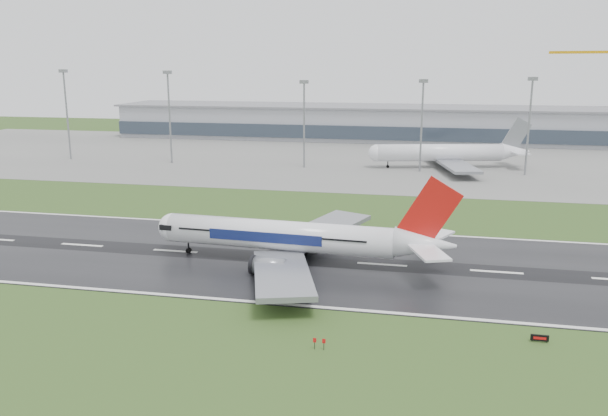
# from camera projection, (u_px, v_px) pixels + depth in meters

# --- Properties ---
(ground) EXTENTS (520.00, 520.00, 0.00)m
(ground) POSITION_uv_depth(u_px,v_px,m) (275.00, 258.00, 114.96)
(ground) COLOR #2A4519
(ground) RESTS_ON ground
(runway) EXTENTS (400.00, 45.00, 0.10)m
(runway) POSITION_uv_depth(u_px,v_px,m) (275.00, 258.00, 114.94)
(runway) COLOR black
(runway) RESTS_ON ground
(apron) EXTENTS (400.00, 130.00, 0.08)m
(apron) POSITION_uv_depth(u_px,v_px,m) (356.00, 158.00, 234.01)
(apron) COLOR slate
(apron) RESTS_ON ground
(terminal) EXTENTS (240.00, 36.00, 15.00)m
(terminal) POSITION_uv_depth(u_px,v_px,m) (371.00, 123.00, 289.42)
(terminal) COLOR #91939C
(terminal) RESTS_ON ground
(main_airliner) EXTENTS (58.55, 56.05, 16.43)m
(main_airliner) POSITION_uv_depth(u_px,v_px,m) (299.00, 219.00, 110.31)
(main_airliner) COLOR white
(main_airliner) RESTS_ON runway
(parked_airliner) EXTENTS (67.67, 64.75, 16.71)m
(parked_airliner) POSITION_uv_depth(u_px,v_px,m) (447.00, 144.00, 210.92)
(parked_airliner) COLOR white
(parked_airliner) RESTS_ON apron
(runway_sign) EXTENTS (2.31, 0.71, 1.04)m
(runway_sign) POSITION_uv_depth(u_px,v_px,m) (540.00, 338.00, 80.36)
(runway_sign) COLOR black
(runway_sign) RESTS_ON ground
(floodmast_0) EXTENTS (0.64, 0.64, 32.03)m
(floodmast_0) POSITION_uv_depth(u_px,v_px,m) (67.00, 117.00, 227.09)
(floodmast_0) COLOR gray
(floodmast_0) RESTS_ON ground
(floodmast_1) EXTENTS (0.64, 0.64, 31.71)m
(floodmast_1) POSITION_uv_depth(u_px,v_px,m) (170.00, 119.00, 219.13)
(floodmast_1) COLOR gray
(floodmast_1) RESTS_ON ground
(floodmast_2) EXTENTS (0.64, 0.64, 28.70)m
(floodmast_2) POSITION_uv_depth(u_px,v_px,m) (304.00, 126.00, 209.82)
(floodmast_2) COLOR gray
(floodmast_2) RESTS_ON ground
(floodmast_3) EXTENTS (0.64, 0.64, 29.24)m
(floodmast_3) POSITION_uv_depth(u_px,v_px,m) (421.00, 128.00, 201.98)
(floodmast_3) COLOR gray
(floodmast_3) RESTS_ON ground
(floodmast_4) EXTENTS (0.64, 0.64, 30.12)m
(floodmast_4) POSITION_uv_depth(u_px,v_px,m) (529.00, 129.00, 195.26)
(floodmast_4) COLOR gray
(floodmast_4) RESTS_ON ground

